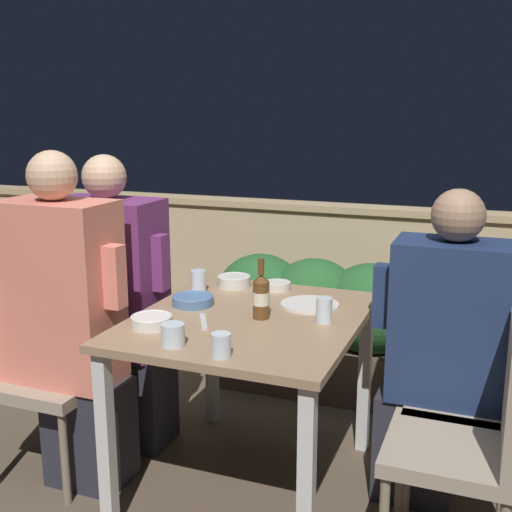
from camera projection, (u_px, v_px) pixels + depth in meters
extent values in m
plane|color=brown|center=(249.00, 484.00, 2.61)|extent=(16.00, 16.00, 0.00)
cube|color=tan|center=(344.00, 283.00, 3.96)|extent=(9.00, 0.14, 0.88)
cube|color=tan|center=(346.00, 209.00, 3.85)|extent=(9.00, 0.18, 0.04)
cube|color=#937556|center=(249.00, 320.00, 2.45)|extent=(0.84, 0.99, 0.03)
cube|color=silver|center=(106.00, 442.00, 2.26)|extent=(0.05, 0.05, 0.69)
cube|color=silver|center=(306.00, 485.00, 2.00)|extent=(0.05, 0.05, 0.69)
cube|color=silver|center=(212.00, 354.00, 3.06)|extent=(0.05, 0.05, 0.69)
cube|color=silver|center=(365.00, 377.00, 2.81)|extent=(0.05, 0.05, 0.69)
cube|color=brown|center=(313.00, 364.00, 3.46)|extent=(1.10, 0.36, 0.28)
ellipsoid|color=#235628|center=(261.00, 297.00, 3.49)|extent=(0.49, 0.47, 0.47)
ellipsoid|color=#235628|center=(314.00, 302.00, 3.39)|extent=(0.49, 0.47, 0.47)
ellipsoid|color=#235628|center=(371.00, 309.00, 3.28)|extent=(0.49, 0.47, 0.47)
cube|color=gray|center=(53.00, 381.00, 2.61)|extent=(0.41, 0.41, 0.05)
cube|color=gray|center=(12.00, 321.00, 2.62)|extent=(0.06, 0.41, 0.42)
cylinder|color=#7F705B|center=(65.00, 458.00, 2.44)|extent=(0.03, 0.03, 0.38)
cylinder|color=#7F705B|center=(49.00, 405.00, 2.88)|extent=(0.03, 0.03, 0.38)
cylinder|color=#7F705B|center=(116.00, 418.00, 2.76)|extent=(0.03, 0.03, 0.38)
cube|color=#282833|center=(90.00, 431.00, 2.60)|extent=(0.31, 0.23, 0.43)
cube|color=#E07A66|center=(60.00, 292.00, 2.50)|extent=(0.44, 0.26, 0.72)
cube|color=#E07A66|center=(114.00, 277.00, 2.40)|extent=(0.07, 0.07, 0.24)
sphere|color=tan|center=(52.00, 176.00, 2.40)|extent=(0.19, 0.19, 0.19)
cube|color=gray|center=(100.00, 352.00, 2.93)|extent=(0.41, 0.41, 0.05)
cube|color=gray|center=(64.00, 298.00, 2.94)|extent=(0.06, 0.41, 0.42)
cylinder|color=#7F705B|center=(47.00, 405.00, 2.88)|extent=(0.03, 0.03, 0.38)
cylinder|color=#7F705B|center=(114.00, 418.00, 2.76)|extent=(0.03, 0.03, 0.38)
cylinder|color=#7F705B|center=(93.00, 375.00, 3.20)|extent=(0.03, 0.03, 0.38)
cylinder|color=#7F705B|center=(155.00, 386.00, 3.07)|extent=(0.03, 0.03, 0.38)
cube|color=#282833|center=(134.00, 396.00, 2.91)|extent=(0.33, 0.23, 0.43)
cube|color=#6B2D66|center=(109.00, 276.00, 2.82)|extent=(0.47, 0.26, 0.68)
cube|color=#6B2D66|center=(159.00, 263.00, 2.72)|extent=(0.07, 0.07, 0.24)
sphere|color=tan|center=(104.00, 177.00, 2.72)|extent=(0.19, 0.19, 0.19)
cube|color=gray|center=(450.00, 451.00, 2.08)|extent=(0.41, 0.41, 0.05)
cylinder|color=#7F705B|center=(400.00, 472.00, 2.35)|extent=(0.03, 0.03, 0.38)
cylinder|color=#7F705B|center=(502.00, 492.00, 2.23)|extent=(0.03, 0.03, 0.38)
cube|color=gray|center=(464.00, 406.00, 2.39)|extent=(0.41, 0.41, 0.05)
cylinder|color=#7F705B|center=(407.00, 473.00, 2.34)|extent=(0.03, 0.03, 0.38)
cylinder|color=#7F705B|center=(509.00, 493.00, 2.22)|extent=(0.03, 0.03, 0.38)
cylinder|color=#7F705B|center=(419.00, 429.00, 2.66)|extent=(0.03, 0.03, 0.38)
cylinder|color=#7F705B|center=(509.00, 444.00, 2.54)|extent=(0.03, 0.03, 0.38)
cube|color=#282833|center=(415.00, 444.00, 2.50)|extent=(0.30, 0.23, 0.43)
cube|color=navy|center=(451.00, 321.00, 2.35)|extent=(0.42, 0.26, 0.60)
cube|color=navy|center=(383.00, 296.00, 2.42)|extent=(0.07, 0.07, 0.24)
sphere|color=#99755B|center=(458.00, 215.00, 2.26)|extent=(0.19, 0.19, 0.19)
cylinder|color=brown|center=(261.00, 300.00, 2.41)|extent=(0.06, 0.06, 0.14)
cylinder|color=beige|center=(261.00, 298.00, 2.41)|extent=(0.06, 0.06, 0.05)
cone|color=brown|center=(261.00, 278.00, 2.39)|extent=(0.06, 0.06, 0.03)
cylinder|color=brown|center=(261.00, 267.00, 2.38)|extent=(0.02, 0.02, 0.06)
cylinder|color=silver|center=(310.00, 304.00, 2.58)|extent=(0.24, 0.24, 0.01)
cylinder|color=silver|center=(152.00, 321.00, 2.33)|extent=(0.15, 0.15, 0.04)
torus|color=silver|center=(151.00, 317.00, 2.32)|extent=(0.15, 0.15, 0.01)
cylinder|color=beige|center=(234.00, 281.00, 2.85)|extent=(0.15, 0.15, 0.05)
torus|color=beige|center=(234.00, 277.00, 2.85)|extent=(0.15, 0.15, 0.01)
cylinder|color=beige|center=(277.00, 286.00, 2.81)|extent=(0.12, 0.12, 0.03)
torus|color=beige|center=(277.00, 283.00, 2.80)|extent=(0.12, 0.12, 0.01)
cylinder|color=#4C709E|center=(193.00, 300.00, 2.58)|extent=(0.17, 0.17, 0.04)
torus|color=#4C709E|center=(193.00, 297.00, 2.58)|extent=(0.17, 0.17, 0.01)
cylinder|color=silver|center=(198.00, 281.00, 2.77)|extent=(0.07, 0.07, 0.09)
cylinder|color=silver|center=(324.00, 310.00, 2.37)|extent=(0.06, 0.06, 0.09)
cylinder|color=silver|center=(221.00, 345.00, 2.04)|extent=(0.06, 0.06, 0.08)
cylinder|color=silver|center=(173.00, 335.00, 2.14)|extent=(0.08, 0.08, 0.08)
cube|color=silver|center=(203.00, 321.00, 2.37)|extent=(0.10, 0.16, 0.01)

